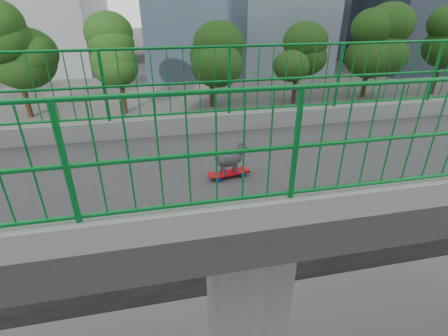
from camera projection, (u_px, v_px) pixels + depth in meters
road at (184, 174)px, 19.16m from camera, size 18.00×90.00×0.02m
footbridge at (247, 259)px, 5.46m from camera, size 3.00×24.00×7.00m
railing at (251, 149)px, 4.55m from camera, size 3.00×24.00×1.42m
street_trees at (178, 56)px, 28.55m from camera, size 5.30×60.40×7.26m
skateboard at (229, 173)px, 4.26m from camera, size 0.25×0.55×0.07m
poodle at (231, 157)px, 4.17m from camera, size 0.25×0.47×0.39m
car_1 at (321, 184)px, 16.74m from camera, size 1.51×4.34×1.43m
car_3 at (411, 127)px, 24.26m from camera, size 1.86×4.59×1.33m
car_4 at (382, 114)px, 27.00m from camera, size 1.65×4.10×1.40m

